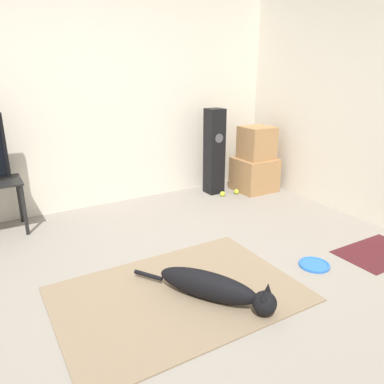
{
  "coord_description": "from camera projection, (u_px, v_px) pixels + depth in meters",
  "views": [
    {
      "loc": [
        -1.01,
        -2.21,
        1.6
      ],
      "look_at": [
        0.74,
        0.76,
        0.45
      ],
      "focal_mm": 35.0,
      "sensor_mm": 36.0,
      "label": 1
    }
  ],
  "objects": [
    {
      "name": "ground_plane",
      "position": [
        158.0,
        292.0,
        2.8
      ],
      "size": [
        12.0,
        12.0,
        0.0
      ],
      "primitive_type": "plane",
      "color": "gray"
    },
    {
      "name": "wall_back",
      "position": [
        72.0,
        98.0,
        4.11
      ],
      "size": [
        8.0,
        0.06,
        2.55
      ],
      "color": "silver",
      "rests_on": "ground_plane"
    },
    {
      "name": "area_rug",
      "position": [
        179.0,
        294.0,
        2.77
      ],
      "size": [
        1.77,
        1.22,
        0.01
      ],
      "color": "#847056",
      "rests_on": "ground_plane"
    },
    {
      "name": "dog",
      "position": [
        215.0,
        287.0,
        2.66
      ],
      "size": [
        0.67,
        0.98,
        0.22
      ],
      "color": "black",
      "rests_on": "area_rug"
    },
    {
      "name": "frisbee",
      "position": [
        314.0,
        265.0,
        3.17
      ],
      "size": [
        0.26,
        0.26,
        0.03
      ],
      "color": "blue",
      "rests_on": "ground_plane"
    },
    {
      "name": "cardboard_box_lower",
      "position": [
        254.0,
        174.0,
        5.07
      ],
      "size": [
        0.5,
        0.49,
        0.44
      ],
      "color": "#A87A4C",
      "rests_on": "ground_plane"
    },
    {
      "name": "cardboard_box_upper",
      "position": [
        257.0,
        143.0,
        4.92
      ],
      "size": [
        0.39,
        0.38,
        0.42
      ],
      "color": "#A87A4C",
      "rests_on": "cardboard_box_lower"
    },
    {
      "name": "floor_speaker",
      "position": [
        214.0,
        152.0,
        4.87
      ],
      "size": [
        0.21,
        0.22,
        1.11
      ],
      "color": "black",
      "rests_on": "ground_plane"
    },
    {
      "name": "tennis_ball_by_boxes",
      "position": [
        237.0,
        192.0,
        4.96
      ],
      "size": [
        0.07,
        0.07,
        0.07
      ],
      "color": "#C6E033",
      "rests_on": "ground_plane"
    },
    {
      "name": "tennis_ball_near_speaker",
      "position": [
        222.0,
        194.0,
        4.87
      ],
      "size": [
        0.07,
        0.07,
        0.07
      ],
      "color": "#C6E033",
      "rests_on": "ground_plane"
    },
    {
      "name": "door_mat",
      "position": [
        378.0,
        253.0,
        3.4
      ],
      "size": [
        0.74,
        0.48,
        0.01
      ],
      "color": "#47191E",
      "rests_on": "ground_plane"
    }
  ]
}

